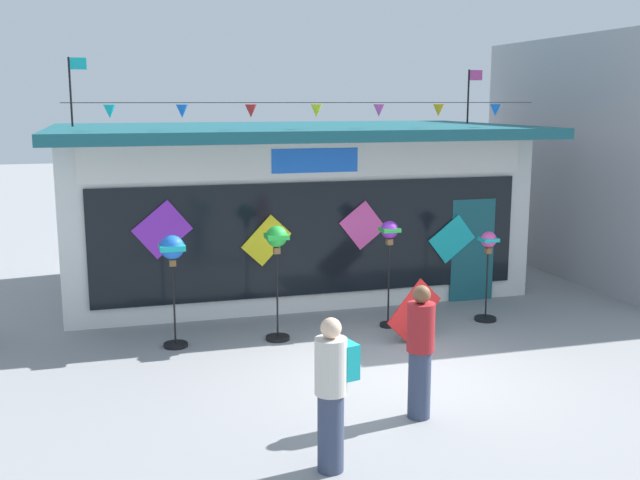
{
  "coord_description": "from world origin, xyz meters",
  "views": [
    {
      "loc": [
        -3.91,
        -9.47,
        3.86
      ],
      "look_at": [
        -0.45,
        2.65,
        1.5
      ],
      "focal_mm": 41.95,
      "sensor_mm": 36.0,
      "label": 1
    }
  ],
  "objects_px": {
    "kite_shop_building": "(286,205)",
    "person_mid_plaza": "(420,351)",
    "wind_spinner_far_left": "(173,259)",
    "wind_spinner_center_left": "(389,243)",
    "display_kite_on_ground": "(414,311)",
    "wind_spinner_left": "(277,253)",
    "wind_spinner_center_right": "(488,260)",
    "person_near_camera": "(332,391)"
  },
  "relations": [
    {
      "from": "kite_shop_building",
      "to": "person_mid_plaza",
      "type": "relative_size",
      "value": 5.5
    },
    {
      "from": "kite_shop_building",
      "to": "wind_spinner_far_left",
      "type": "bearing_deg",
      "value": -126.82
    },
    {
      "from": "wind_spinner_far_left",
      "to": "wind_spinner_center_left",
      "type": "distance_m",
      "value": 3.65
    },
    {
      "from": "wind_spinner_far_left",
      "to": "display_kite_on_ground",
      "type": "bearing_deg",
      "value": -11.47
    },
    {
      "from": "kite_shop_building",
      "to": "wind_spinner_left",
      "type": "height_order",
      "value": "kite_shop_building"
    },
    {
      "from": "wind_spinner_center_right",
      "to": "display_kite_on_ground",
      "type": "bearing_deg",
      "value": -156.95
    },
    {
      "from": "display_kite_on_ground",
      "to": "person_near_camera",
      "type": "bearing_deg",
      "value": -123.82
    },
    {
      "from": "wind_spinner_center_right",
      "to": "wind_spinner_left",
      "type": "bearing_deg",
      "value": -179.33
    },
    {
      "from": "kite_shop_building",
      "to": "display_kite_on_ground",
      "type": "distance_m",
      "value": 4.62
    },
    {
      "from": "kite_shop_building",
      "to": "wind_spinner_left",
      "type": "distance_m",
      "value": 3.8
    },
    {
      "from": "wind_spinner_center_left",
      "to": "display_kite_on_ground",
      "type": "relative_size",
      "value": 1.99
    },
    {
      "from": "wind_spinner_left",
      "to": "person_near_camera",
      "type": "xyz_separation_m",
      "value": [
        -0.41,
        -4.45,
        -0.56
      ]
    },
    {
      "from": "person_near_camera",
      "to": "display_kite_on_ground",
      "type": "height_order",
      "value": "person_near_camera"
    },
    {
      "from": "kite_shop_building",
      "to": "person_near_camera",
      "type": "distance_m",
      "value": 8.27
    },
    {
      "from": "kite_shop_building",
      "to": "person_near_camera",
      "type": "relative_size",
      "value": 5.5
    },
    {
      "from": "wind_spinner_far_left",
      "to": "person_near_camera",
      "type": "height_order",
      "value": "wind_spinner_far_left"
    },
    {
      "from": "kite_shop_building",
      "to": "display_kite_on_ground",
      "type": "height_order",
      "value": "kite_shop_building"
    },
    {
      "from": "wind_spinner_far_left",
      "to": "kite_shop_building",
      "type": "bearing_deg",
      "value": 53.18
    },
    {
      "from": "wind_spinner_left",
      "to": "person_near_camera",
      "type": "distance_m",
      "value": 4.51
    },
    {
      "from": "wind_spinner_left",
      "to": "wind_spinner_center_left",
      "type": "xyz_separation_m",
      "value": [
        2.0,
        0.18,
        0.03
      ]
    },
    {
      "from": "wind_spinner_center_right",
      "to": "person_near_camera",
      "type": "xyz_separation_m",
      "value": [
        -4.22,
        -4.5,
        -0.21
      ]
    },
    {
      "from": "person_near_camera",
      "to": "wind_spinner_center_right",
      "type": "bearing_deg",
      "value": 123.12
    },
    {
      "from": "wind_spinner_left",
      "to": "wind_spinner_center_left",
      "type": "distance_m",
      "value": 2.01
    },
    {
      "from": "wind_spinner_left",
      "to": "person_mid_plaza",
      "type": "height_order",
      "value": "wind_spinner_left"
    },
    {
      "from": "wind_spinner_center_left",
      "to": "person_near_camera",
      "type": "xyz_separation_m",
      "value": [
        -2.42,
        -4.63,
        -0.58
      ]
    },
    {
      "from": "kite_shop_building",
      "to": "wind_spinner_far_left",
      "type": "relative_size",
      "value": 5.1
    },
    {
      "from": "wind_spinner_center_left",
      "to": "wind_spinner_far_left",
      "type": "bearing_deg",
      "value": -178.61
    },
    {
      "from": "person_near_camera",
      "to": "wind_spinner_left",
      "type": "bearing_deg",
      "value": 160.97
    },
    {
      "from": "wind_spinner_left",
      "to": "wind_spinner_center_right",
      "type": "distance_m",
      "value": 3.82
    },
    {
      "from": "wind_spinner_left",
      "to": "wind_spinner_far_left",
      "type": "bearing_deg",
      "value": 176.83
    },
    {
      "from": "person_mid_plaza",
      "to": "display_kite_on_ground",
      "type": "bearing_deg",
      "value": 36.01
    },
    {
      "from": "wind_spinner_far_left",
      "to": "wind_spinner_center_left",
      "type": "height_order",
      "value": "wind_spinner_center_left"
    },
    {
      "from": "kite_shop_building",
      "to": "wind_spinner_center_left",
      "type": "relative_size",
      "value": 4.97
    },
    {
      "from": "wind_spinner_left",
      "to": "person_near_camera",
      "type": "height_order",
      "value": "wind_spinner_left"
    },
    {
      "from": "wind_spinner_far_left",
      "to": "wind_spinner_center_right",
      "type": "relative_size",
      "value": 1.12
    },
    {
      "from": "person_near_camera",
      "to": "wind_spinner_center_left",
      "type": "bearing_deg",
      "value": 138.75
    },
    {
      "from": "wind_spinner_left",
      "to": "display_kite_on_ground",
      "type": "relative_size",
      "value": 2.02
    },
    {
      "from": "wind_spinner_left",
      "to": "wind_spinner_center_right",
      "type": "xyz_separation_m",
      "value": [
        3.81,
        0.04,
        -0.34
      ]
    },
    {
      "from": "wind_spinner_far_left",
      "to": "person_mid_plaza",
      "type": "height_order",
      "value": "wind_spinner_far_left"
    },
    {
      "from": "wind_spinner_center_right",
      "to": "kite_shop_building",
      "type": "bearing_deg",
      "value": 127.75
    },
    {
      "from": "person_mid_plaza",
      "to": "display_kite_on_ground",
      "type": "height_order",
      "value": "person_mid_plaza"
    },
    {
      "from": "wind_spinner_center_left",
      "to": "wind_spinner_center_right",
      "type": "bearing_deg",
      "value": -4.29
    }
  ]
}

